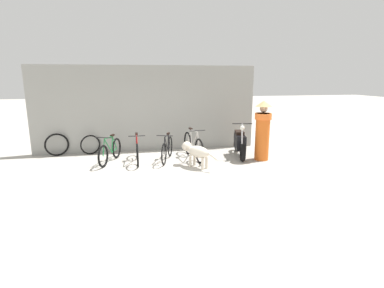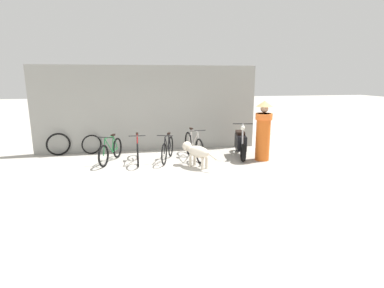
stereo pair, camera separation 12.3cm
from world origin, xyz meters
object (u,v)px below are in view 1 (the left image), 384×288
object	(u,v)px
spare_tire_left	(90,145)
spare_tire_right	(57,145)
motorcycle	(240,143)
bicycle_1	(137,150)
bicycle_3	(193,146)
stray_dog	(196,151)
bicycle_0	(110,151)
bicycle_2	(167,149)
person_in_robes	(263,129)

from	to	relation	value
spare_tire_left	spare_tire_right	distance (m)	0.99
motorcycle	spare_tire_left	size ratio (longest dim) A/B	2.78
spare_tire_right	bicycle_1	bearing A→B (deg)	-25.83
bicycle_1	bicycle_3	size ratio (longest dim) A/B	0.89
spare_tire_right	stray_dog	bearing A→B (deg)	-26.49
motorcycle	bicycle_0	bearing A→B (deg)	-79.30
spare_tire_left	bicycle_2	bearing A→B (deg)	-27.28
bicycle_2	person_in_robes	size ratio (longest dim) A/B	0.87
motorcycle	person_in_robes	bearing A→B (deg)	56.96
bicycle_3	spare_tire_left	distance (m)	3.29
bicycle_3	stray_dog	size ratio (longest dim) A/B	1.70
bicycle_3	stray_dog	xyz separation A→B (m)	(-0.11, -0.89, 0.06)
spare_tire_left	motorcycle	bearing A→B (deg)	-14.12
bicycle_2	person_in_robes	distance (m)	2.85
bicycle_1	spare_tire_left	world-z (taller)	bicycle_1
bicycle_0	spare_tire_right	distance (m)	1.97
bicycle_0	bicycle_1	bearing A→B (deg)	100.28
spare_tire_left	person_in_robes	bearing A→B (deg)	-18.01
motorcycle	person_in_robes	world-z (taller)	person_in_robes
bicycle_0	bicycle_3	world-z (taller)	bicycle_3
bicycle_1	spare_tire_left	xyz separation A→B (m)	(-1.44, 1.19, -0.03)
bicycle_2	spare_tire_right	world-z (taller)	bicycle_2
bicycle_2	spare_tire_right	bearing A→B (deg)	-92.13
bicycle_3	person_in_robes	world-z (taller)	person_in_robes
bicycle_3	stray_dog	world-z (taller)	bicycle_3
bicycle_3	person_in_robes	xyz separation A→B (m)	(1.96, -0.54, 0.54)
bicycle_1	spare_tire_right	bearing A→B (deg)	-115.77
bicycle_1	motorcycle	xyz separation A→B (m)	(3.12, 0.04, 0.07)
bicycle_2	stray_dog	distance (m)	1.07
bicycle_0	bicycle_2	distance (m)	1.63
person_in_robes	spare_tire_left	bearing A→B (deg)	-57.26
bicycle_2	bicycle_3	bearing A→B (deg)	113.29
bicycle_2	spare_tire_left	bearing A→B (deg)	-99.78
bicycle_0	bicycle_3	xyz separation A→B (m)	(2.42, -0.04, 0.05)
bicycle_2	person_in_robes	bearing A→B (deg)	98.10
stray_dog	spare_tire_right	distance (m)	4.45
bicycle_3	person_in_robes	size ratio (longest dim) A/B	1.03
stray_dog	spare_tire_right	world-z (taller)	spare_tire_right
bicycle_1	bicycle_2	bearing A→B (deg)	90.07
bicycle_2	bicycle_3	xyz separation A→B (m)	(0.79, 0.08, 0.04)
bicycle_1	bicycle_3	xyz separation A→B (m)	(1.66, 0.08, 0.03)
bicycle_3	motorcycle	distance (m)	1.46
bicycle_0	stray_dog	world-z (taller)	bicycle_0
bicycle_2	spare_tire_left	world-z (taller)	bicycle_2
bicycle_0	stray_dog	bearing A→B (deg)	87.20
bicycle_1	bicycle_2	xyz separation A→B (m)	(0.87, 0.00, -0.01)
bicycle_1	motorcycle	distance (m)	3.12
bicycle_1	stray_dog	xyz separation A→B (m)	(1.55, -0.81, 0.09)
spare_tire_right	bicycle_2	bearing A→B (deg)	-19.64
bicycle_2	bicycle_3	world-z (taller)	bicycle_3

